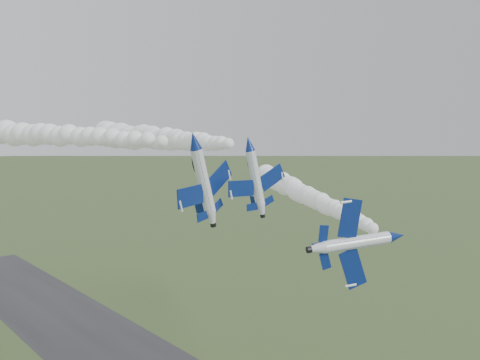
# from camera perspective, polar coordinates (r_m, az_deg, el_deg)

# --- Properties ---
(jet_lead) EXTENTS (8.06, 13.51, 11.66)m
(jet_lead) POSITION_cam_1_polar(r_m,az_deg,el_deg) (74.24, 16.41, -5.78)
(jet_lead) COLOR white
(smoke_trail_jet_lead) EXTENTS (27.26, 55.68, 4.81)m
(smoke_trail_jet_lead) POSITION_cam_1_polar(r_m,az_deg,el_deg) (103.40, 6.95, -1.52)
(smoke_trail_jet_lead) COLOR white
(jet_pair_left) EXTENTS (11.53, 14.15, 4.62)m
(jet_pair_left) POSITION_cam_1_polar(r_m,az_deg,el_deg) (72.76, -4.84, 4.23)
(jet_pair_left) COLOR white
(smoke_trail_jet_pair_left) EXTENTS (23.49, 73.22, 5.51)m
(smoke_trail_jet_pair_left) POSITION_cam_1_polar(r_m,az_deg,el_deg) (103.59, -22.45, 4.62)
(smoke_trail_jet_pair_left) COLOR white
(jet_pair_right) EXTENTS (10.26, 12.57, 3.69)m
(jet_pair_right) POSITION_cam_1_polar(r_m,az_deg,el_deg) (78.27, 1.01, 3.91)
(jet_pair_right) COLOR white
(smoke_trail_jet_pair_right) EXTENTS (10.14, 56.76, 5.76)m
(smoke_trail_jet_pair_right) POSITION_cam_1_polar(r_m,az_deg,el_deg) (104.78, -9.12, 4.43)
(smoke_trail_jet_pair_right) COLOR white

